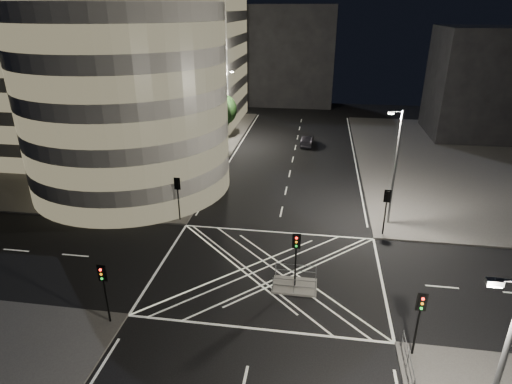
% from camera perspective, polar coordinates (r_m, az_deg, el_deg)
% --- Properties ---
extents(ground, '(120.00, 120.00, 0.00)m').
position_cam_1_polar(ground, '(31.43, 1.64, -10.62)').
color(ground, black).
rests_on(ground, ground).
extents(sidewalk_far_left, '(42.00, 42.00, 0.15)m').
position_cam_1_polar(sidewalk_far_left, '(64.22, -21.84, 5.96)').
color(sidewalk_far_left, '#4E4C49').
rests_on(sidewalk_far_left, ground).
extents(central_island, '(3.00, 2.00, 0.15)m').
position_cam_1_polar(central_island, '(30.03, 5.16, -12.37)').
color(central_island, slate).
rests_on(central_island, ground).
extents(office_tower_curved, '(30.00, 29.00, 27.20)m').
position_cam_1_polar(office_tower_curved, '(50.75, -20.23, 16.54)').
color(office_tower_curved, '#9B9893').
rests_on(office_tower_curved, sidewalk_far_left).
extents(office_block_rear, '(24.00, 16.00, 22.00)m').
position_cam_1_polar(office_block_rear, '(72.59, -12.21, 17.91)').
color(office_block_rear, '#9B9893').
rests_on(office_block_rear, sidewalk_far_left).
extents(building_right_far, '(14.00, 12.00, 15.00)m').
position_cam_1_polar(building_right_far, '(70.45, 28.28, 12.69)').
color(building_right_far, black).
rests_on(building_right_far, sidewalk_far_right).
extents(building_far_end, '(18.00, 8.00, 18.00)m').
position_cam_1_polar(building_far_end, '(84.57, 3.97, 17.62)').
color(building_far_end, black).
rests_on(building_far_end, ground).
extents(tree_a, '(4.60, 4.60, 7.53)m').
position_cam_1_polar(tree_a, '(39.44, -11.97, 4.36)').
color(tree_a, black).
rests_on(tree_a, sidewalk_far_left).
extents(tree_b, '(5.26, 5.26, 7.87)m').
position_cam_1_polar(tree_b, '(44.84, -9.39, 6.83)').
color(tree_b, black).
rests_on(tree_b, sidewalk_far_left).
extents(tree_c, '(4.04, 4.04, 7.32)m').
position_cam_1_polar(tree_c, '(50.32, -7.36, 8.96)').
color(tree_c, black).
rests_on(tree_c, sidewalk_far_left).
extents(tree_d, '(4.52, 4.52, 7.28)m').
position_cam_1_polar(tree_d, '(56.02, -5.69, 10.20)').
color(tree_d, black).
rests_on(tree_d, sidewalk_far_left).
extents(tree_e, '(3.72, 3.72, 6.16)m').
position_cam_1_polar(tree_e, '(61.86, -4.32, 10.88)').
color(tree_e, black).
rests_on(tree_e, sidewalk_far_left).
extents(traffic_signal_fl, '(0.55, 0.22, 4.00)m').
position_cam_1_polar(traffic_signal_fl, '(37.70, -10.39, 0.14)').
color(traffic_signal_fl, black).
rests_on(traffic_signal_fl, sidewalk_far_left).
extents(traffic_signal_nl, '(0.55, 0.22, 4.00)m').
position_cam_1_polar(traffic_signal_nl, '(26.81, -19.63, -11.36)').
color(traffic_signal_nl, black).
rests_on(traffic_signal_nl, sidewalk_near_left).
extents(traffic_signal_fr, '(0.55, 0.22, 4.00)m').
position_cam_1_polar(traffic_signal_fr, '(36.28, 17.00, -1.51)').
color(traffic_signal_fr, black).
rests_on(traffic_signal_fr, sidewalk_far_right).
extents(traffic_signal_nr, '(0.55, 0.22, 4.00)m').
position_cam_1_polar(traffic_signal_nr, '(24.76, 20.99, -14.81)').
color(traffic_signal_nr, black).
rests_on(traffic_signal_nr, sidewalk_near_right).
extents(traffic_signal_island, '(0.55, 0.22, 4.00)m').
position_cam_1_polar(traffic_signal_island, '(28.47, 5.37, -7.73)').
color(traffic_signal_island, black).
rests_on(traffic_signal_island, central_island).
extents(street_lamp_left_near, '(1.25, 0.25, 10.00)m').
position_cam_1_polar(street_lamp_left_near, '(41.63, -9.26, 6.33)').
color(street_lamp_left_near, slate).
rests_on(street_lamp_left_near, sidewalk_far_left).
extents(street_lamp_left_far, '(1.25, 0.25, 10.00)m').
position_cam_1_polar(street_lamp_left_far, '(58.47, -3.97, 11.54)').
color(street_lamp_left_far, slate).
rests_on(street_lamp_left_far, sidewalk_far_left).
extents(street_lamp_right_far, '(1.25, 0.25, 10.00)m').
position_cam_1_polar(street_lamp_right_far, '(37.44, 18.02, 3.49)').
color(street_lamp_right_far, slate).
rests_on(street_lamp_right_far, sidewalk_far_right).
extents(railing_island_south, '(2.80, 0.06, 1.10)m').
position_cam_1_polar(railing_island_south, '(28.94, 5.09, -12.40)').
color(railing_island_south, slate).
rests_on(railing_island_south, central_island).
extents(railing_island_north, '(2.80, 0.06, 1.10)m').
position_cam_1_polar(railing_island_north, '(30.41, 5.32, -10.43)').
color(railing_island_north, slate).
rests_on(railing_island_north, central_island).
extents(sedan, '(1.73, 4.47, 1.45)m').
position_cam_1_polar(sedan, '(59.40, 6.82, 6.83)').
color(sedan, black).
rests_on(sedan, ground).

